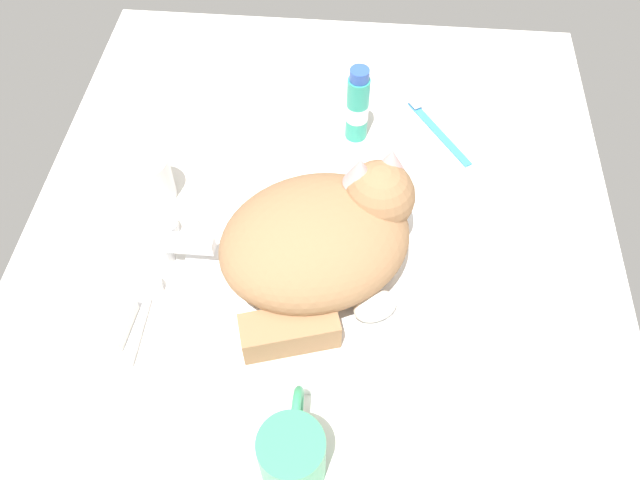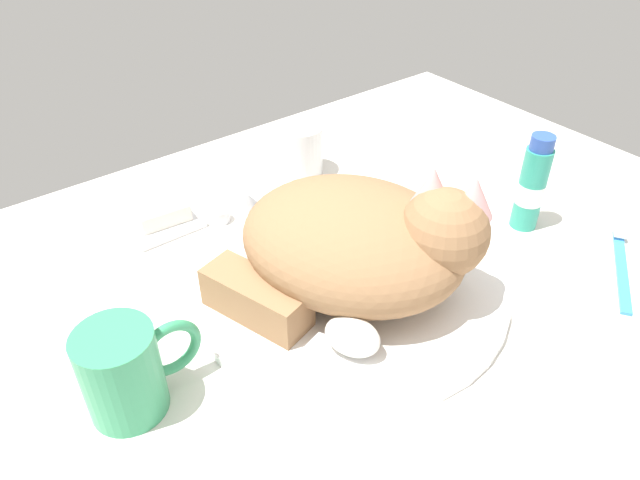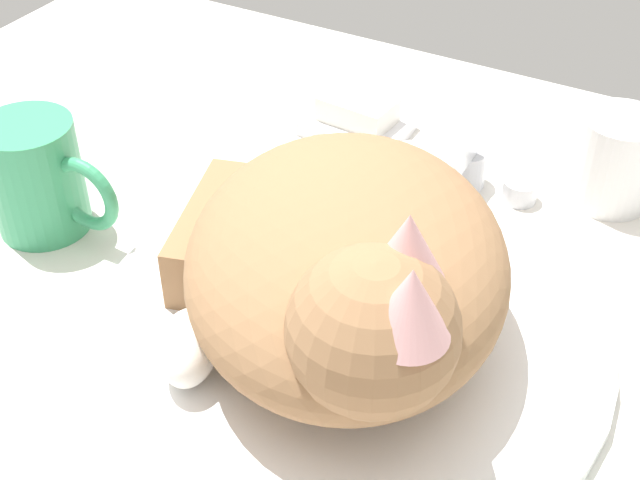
{
  "view_description": "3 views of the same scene",
  "coord_description": "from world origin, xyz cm",
  "px_view_note": "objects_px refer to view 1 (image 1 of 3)",
  "views": [
    {
      "loc": [
        -45.79,
        -4.62,
        70.85
      ],
      "look_at": [
        1.52,
        -0.49,
        4.97
      ],
      "focal_mm": 35.54,
      "sensor_mm": 36.0,
      "label": 1
    },
    {
      "loc": [
        -33.54,
        -37.74,
        44.55
      ],
      "look_at": [
        -2.44,
        2.44,
        6.64
      ],
      "focal_mm": 33.39,
      "sensor_mm": 36.0,
      "label": 2
    },
    {
      "loc": [
        18.65,
        -37.14,
        41.53
      ],
      "look_at": [
        -2.63,
        1.35,
        6.55
      ],
      "focal_mm": 49.38,
      "sensor_mm": 36.0,
      "label": 3
    }
  ],
  "objects_px": {
    "rinse_cup": "(149,178)",
    "soap_bar": "(112,323)",
    "faucet": "(167,251)",
    "toothpaste_bottle": "(357,107)",
    "toothbrush": "(435,128)",
    "cat": "(324,238)",
    "coffee_mug": "(291,454)"
  },
  "relations": [
    {
      "from": "rinse_cup",
      "to": "soap_bar",
      "type": "distance_m",
      "value": 0.22
    },
    {
      "from": "cat",
      "to": "toothpaste_bottle",
      "type": "distance_m",
      "value": 0.26
    },
    {
      "from": "faucet",
      "to": "soap_bar",
      "type": "bearing_deg",
      "value": 159.71
    },
    {
      "from": "rinse_cup",
      "to": "soap_bar",
      "type": "xyz_separation_m",
      "value": [
        -0.22,
        -0.01,
        -0.01
      ]
    },
    {
      "from": "cat",
      "to": "rinse_cup",
      "type": "distance_m",
      "value": 0.28
    },
    {
      "from": "rinse_cup",
      "to": "toothpaste_bottle",
      "type": "xyz_separation_m",
      "value": [
        0.15,
        -0.28,
        0.02
      ]
    },
    {
      "from": "faucet",
      "to": "toothpaste_bottle",
      "type": "distance_m",
      "value": 0.35
    },
    {
      "from": "coffee_mug",
      "to": "soap_bar",
      "type": "bearing_deg",
      "value": 58.47
    },
    {
      "from": "soap_bar",
      "to": "toothpaste_bottle",
      "type": "distance_m",
      "value": 0.46
    },
    {
      "from": "faucet",
      "to": "rinse_cup",
      "type": "bearing_deg",
      "value": 23.69
    },
    {
      "from": "toothpaste_bottle",
      "to": "rinse_cup",
      "type": "bearing_deg",
      "value": 117.44
    },
    {
      "from": "rinse_cup",
      "to": "toothbrush",
      "type": "relative_size",
      "value": 0.53
    },
    {
      "from": "cat",
      "to": "toothbrush",
      "type": "relative_size",
      "value": 2.21
    },
    {
      "from": "cat",
      "to": "toothpaste_bottle",
      "type": "bearing_deg",
      "value": -6.39
    },
    {
      "from": "soap_bar",
      "to": "toothbrush",
      "type": "bearing_deg",
      "value": -45.7
    },
    {
      "from": "cat",
      "to": "coffee_mug",
      "type": "height_order",
      "value": "cat"
    },
    {
      "from": "soap_bar",
      "to": "toothbrush",
      "type": "distance_m",
      "value": 0.56
    },
    {
      "from": "faucet",
      "to": "toothpaste_bottle",
      "type": "xyz_separation_m",
      "value": [
        0.26,
        -0.24,
        0.04
      ]
    },
    {
      "from": "cat",
      "to": "soap_bar",
      "type": "relative_size",
      "value": 4.78
    },
    {
      "from": "rinse_cup",
      "to": "faucet",
      "type": "bearing_deg",
      "value": -156.31
    },
    {
      "from": "coffee_mug",
      "to": "faucet",
      "type": "bearing_deg",
      "value": 37.1
    },
    {
      "from": "faucet",
      "to": "cat",
      "type": "distance_m",
      "value": 0.21
    },
    {
      "from": "rinse_cup",
      "to": "toothbrush",
      "type": "distance_m",
      "value": 0.44
    },
    {
      "from": "rinse_cup",
      "to": "soap_bar",
      "type": "height_order",
      "value": "rinse_cup"
    },
    {
      "from": "coffee_mug",
      "to": "soap_bar",
      "type": "xyz_separation_m",
      "value": [
        0.15,
        0.24,
        -0.02
      ]
    },
    {
      "from": "toothpaste_bottle",
      "to": "toothbrush",
      "type": "distance_m",
      "value": 0.14
    },
    {
      "from": "toothpaste_bottle",
      "to": "toothbrush",
      "type": "height_order",
      "value": "toothpaste_bottle"
    },
    {
      "from": "soap_bar",
      "to": "rinse_cup",
      "type": "bearing_deg",
      "value": 1.71
    },
    {
      "from": "soap_bar",
      "to": "toothbrush",
      "type": "height_order",
      "value": "soap_bar"
    },
    {
      "from": "coffee_mug",
      "to": "soap_bar",
      "type": "distance_m",
      "value": 0.28
    },
    {
      "from": "toothpaste_bottle",
      "to": "soap_bar",
      "type": "bearing_deg",
      "value": 143.09
    },
    {
      "from": "soap_bar",
      "to": "cat",
      "type": "bearing_deg",
      "value": -65.02
    }
  ]
}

